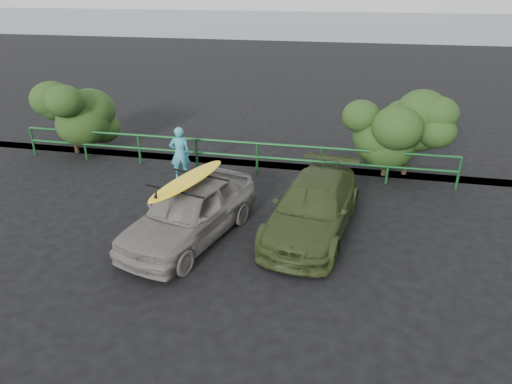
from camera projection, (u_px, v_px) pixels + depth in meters
ground at (169, 252)px, 10.35m from camera, size 80.00×80.00×0.00m
ocean at (331, 25)px, 63.57m from camera, size 200.00×200.00×0.00m
guardrail at (226, 156)px, 14.57m from camera, size 14.00×0.08×1.04m
shrub_left at (93, 123)px, 15.54m from camera, size 3.20×2.40×2.39m
shrub_right at (390, 140)px, 13.77m from camera, size 3.20×2.40×2.47m
sedan at (190, 211)px, 10.66m from camera, size 2.70×4.44×1.41m
olive_vehicle at (313, 207)px, 11.01m from camera, size 2.38×4.58×1.27m
man at (180, 154)px, 13.82m from camera, size 0.71×0.59×1.67m
roof_rack at (188, 183)px, 10.35m from camera, size 1.78×1.46×0.05m
surfboard at (188, 180)px, 10.32m from camera, size 1.27×2.79×0.08m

